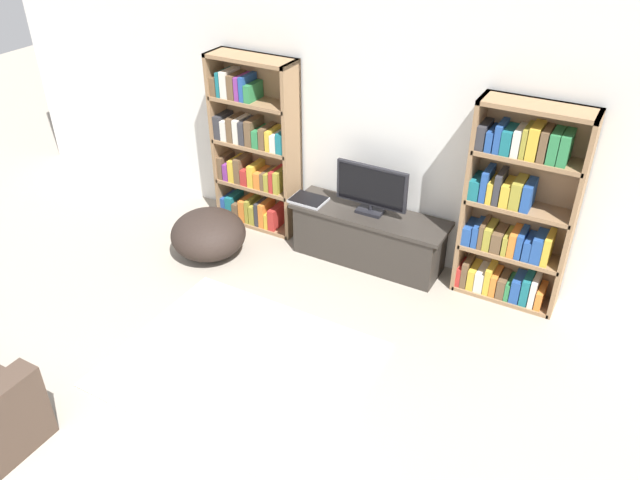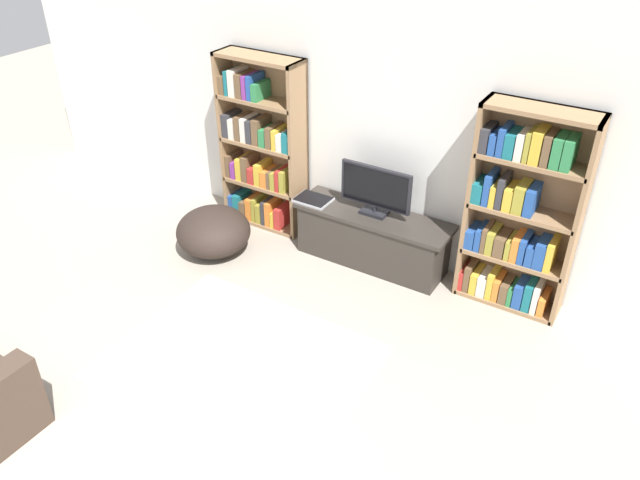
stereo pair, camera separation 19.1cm
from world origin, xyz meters
TOP-DOWN VIEW (x-y plane):
  - wall_back at (0.00, 4.23)m, footprint 8.80×0.06m
  - bookshelf_left at (-1.26, 4.05)m, footprint 0.87×0.30m
  - bookshelf_right at (1.28, 4.05)m, footprint 0.87×0.30m
  - tv_stand at (0.04, 3.95)m, footprint 1.46×0.44m
  - television at (0.04, 3.96)m, footprint 0.67×0.16m
  - laptop at (-0.56, 3.88)m, footprint 0.33×0.25m
  - area_rug at (-0.19, 2.20)m, footprint 1.85×1.53m
  - beanbag_ottoman at (-1.33, 3.32)m, footprint 0.70×0.70m

SIDE VIEW (x-z plane):
  - area_rug at x=-0.19m, z-range 0.00..0.02m
  - beanbag_ottoman at x=-1.33m, z-range 0.00..0.44m
  - tv_stand at x=0.04m, z-range 0.00..0.51m
  - laptop at x=-0.56m, z-range 0.51..0.54m
  - television at x=0.04m, z-range 0.53..0.98m
  - bookshelf_left at x=-1.26m, z-range -0.05..1.68m
  - bookshelf_right at x=1.28m, z-range -0.04..1.69m
  - wall_back at x=0.00m, z-range 0.00..2.60m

